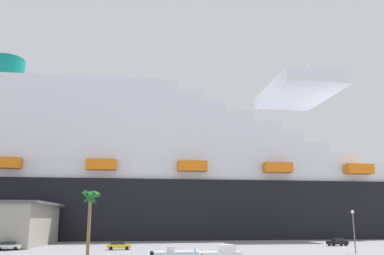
% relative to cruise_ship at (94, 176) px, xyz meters
% --- Properties ---
extents(ground_plane, '(600.00, 600.00, 0.00)m').
position_rel_cruise_ship_xyz_m(ground_plane, '(21.82, -29.86, -18.36)').
color(ground_plane, gray).
extents(cruise_ship, '(249.96, 36.07, 62.81)m').
position_rel_cruise_ship_xyz_m(cruise_ship, '(0.00, 0.00, 0.00)').
color(cruise_ship, black).
rests_on(cruise_ship, ground_plane).
extents(pickup_truck, '(5.84, 2.94, 2.20)m').
position_rel_cruise_ship_xyz_m(pickup_truck, '(25.19, -70.12, -17.32)').
color(pickup_truck, white).
rests_on(pickup_truck, ground_plane).
extents(small_boat_on_trailer, '(8.41, 2.86, 2.15)m').
position_rel_cruise_ship_xyz_m(small_boat_on_trailer, '(19.15, -71.03, -17.40)').
color(small_boat_on_trailer, '#595960').
rests_on(small_boat_on_trailer, ground_plane).
extents(palm_tree, '(3.16, 3.16, 10.09)m').
position_rel_cruise_ship_xyz_m(palm_tree, '(6.10, -63.93, -10.26)').
color(palm_tree, brown).
rests_on(palm_tree, ground_plane).
extents(street_lamp, '(0.56, 0.56, 7.23)m').
position_rel_cruise_ship_xyz_m(street_lamp, '(50.61, -59.65, -13.59)').
color(street_lamp, slate).
rests_on(street_lamp, ground_plane).
extents(parked_car_yellow_taxi, '(4.55, 2.12, 1.58)m').
position_rel_cruise_ship_xyz_m(parked_car_yellow_taxi, '(9.98, -46.29, -17.53)').
color(parked_car_yellow_taxi, yellow).
rests_on(parked_car_yellow_taxi, ground_plane).
extents(parked_car_black_coupe, '(4.55, 2.35, 1.58)m').
position_rel_cruise_ship_xyz_m(parked_car_black_coupe, '(56.78, -40.54, -17.53)').
color(parked_car_black_coupe, black).
rests_on(parked_car_black_coupe, ground_plane).
extents(parked_car_white_van, '(4.33, 2.35, 1.58)m').
position_rel_cruise_ship_xyz_m(parked_car_white_van, '(-10.49, -44.80, -17.53)').
color(parked_car_white_van, white).
rests_on(parked_car_white_van, ground_plane).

